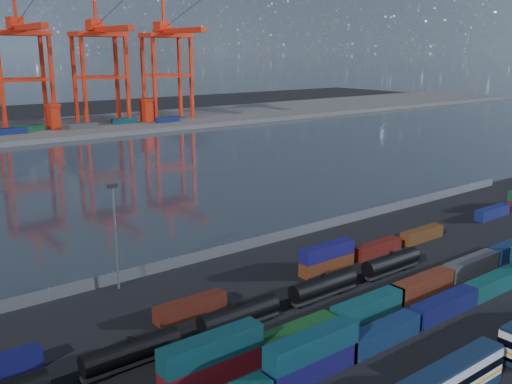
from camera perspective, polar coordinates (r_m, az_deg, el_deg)
ground at (r=89.29m, az=12.09°, el=-9.95°), size 700.00×700.00×0.00m
harbor_water at (r=172.71m, az=-15.47°, el=1.54°), size 700.00×700.00×0.00m
far_quay at (r=271.42m, az=-24.15°, el=5.42°), size 700.00×70.00×2.00m
container_row_south at (r=81.14m, az=16.63°, el=-11.29°), size 140.26×2.52×5.37m
container_row_mid at (r=76.97m, az=7.75°, el=-12.42°), size 116.65×2.55×5.44m
container_row_north at (r=111.61m, az=15.01°, el=-4.31°), size 140.26×2.20×4.68m
tanker_string at (r=73.05m, az=-6.76°, el=-13.76°), size 89.72×2.63×3.76m
waterfront_fence at (r=107.58m, az=0.66°, el=-4.86°), size 160.12×0.12×2.20m
yard_light_mast at (r=88.56m, az=-13.90°, el=-3.82°), size 1.60×0.40×16.60m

